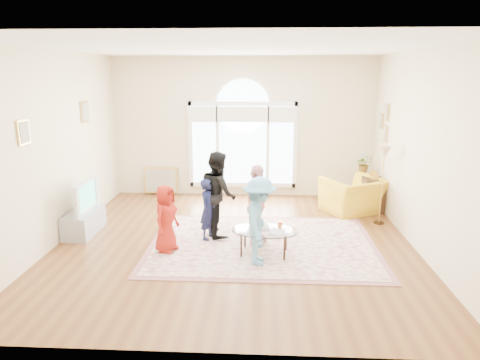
# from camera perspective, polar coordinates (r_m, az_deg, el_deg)

# --- Properties ---
(ground) EXTENTS (6.00, 6.00, 0.00)m
(ground) POSITION_cam_1_polar(r_m,az_deg,el_deg) (7.42, -0.72, -8.30)
(ground) COLOR brown
(ground) RESTS_ON ground
(room_shell) EXTENTS (6.00, 6.00, 6.00)m
(room_shell) POSITION_cam_1_polar(r_m,az_deg,el_deg) (9.77, 0.38, 6.69)
(room_shell) COLOR beige
(room_shell) RESTS_ON ground
(area_rug) EXTENTS (3.60, 2.60, 0.02)m
(area_rug) POSITION_cam_1_polar(r_m,az_deg,el_deg) (7.35, 3.02, -8.48)
(area_rug) COLOR beige
(area_rug) RESTS_ON ground
(rug_border) EXTENTS (3.80, 2.80, 0.01)m
(rug_border) POSITION_cam_1_polar(r_m,az_deg,el_deg) (7.35, 3.02, -8.50)
(rug_border) COLOR #965D5C
(rug_border) RESTS_ON ground
(tv_console) EXTENTS (0.45, 1.00, 0.42)m
(tv_console) POSITION_cam_1_polar(r_m,az_deg,el_deg) (8.26, -20.08, -5.28)
(tv_console) COLOR #9799A0
(tv_console) RESTS_ON ground
(television) EXTENTS (0.16, 0.97, 0.56)m
(television) POSITION_cam_1_polar(r_m,az_deg,el_deg) (8.11, -20.31, -2.01)
(television) COLOR black
(television) RESTS_ON tv_console
(coffee_table) EXTENTS (1.13, 0.80, 0.54)m
(coffee_table) POSITION_cam_1_polar(r_m,az_deg,el_deg) (6.81, 3.25, -6.82)
(coffee_table) COLOR silver
(coffee_table) RESTS_ON ground
(armchair) EXTENTS (1.44, 1.38, 0.73)m
(armchair) POSITION_cam_1_polar(r_m,az_deg,el_deg) (9.16, 14.84, -2.00)
(armchair) COLOR yellow
(armchair) RESTS_ON ground
(side_cabinet) EXTENTS (0.40, 0.50, 0.70)m
(side_cabinet) POSITION_cam_1_polar(r_m,az_deg,el_deg) (9.36, 17.29, -1.91)
(side_cabinet) COLOR black
(side_cabinet) RESTS_ON ground
(floor_lamp) EXTENTS (0.30, 0.30, 1.51)m
(floor_lamp) POSITION_cam_1_polar(r_m,az_deg,el_deg) (8.42, 18.67, 2.77)
(floor_lamp) COLOR black
(floor_lamp) RESTS_ON ground
(plant_pedestal) EXTENTS (0.20, 0.20, 0.70)m
(plant_pedestal) POSITION_cam_1_polar(r_m,az_deg,el_deg) (9.91, 16.01, -0.95)
(plant_pedestal) COLOR white
(plant_pedestal) RESTS_ON ground
(potted_plant) EXTENTS (0.38, 0.34, 0.38)m
(potted_plant) POSITION_cam_1_polar(r_m,az_deg,el_deg) (9.79, 16.22, 2.11)
(potted_plant) COLOR #33722D
(potted_plant) RESTS_ON plant_pedestal
(leaning_picture) EXTENTS (0.80, 0.14, 0.62)m
(leaning_picture) POSITION_cam_1_polar(r_m,az_deg,el_deg) (10.43, -10.40, -1.88)
(leaning_picture) COLOR tan
(leaning_picture) RESTS_ON ground
(child_red) EXTENTS (0.50, 0.62, 1.10)m
(child_red) POSITION_cam_1_polar(r_m,az_deg,el_deg) (6.96, -9.83, -5.05)
(child_red) COLOR #A31D12
(child_red) RESTS_ON area_rug
(child_navy) EXTENTS (0.37, 0.45, 1.06)m
(child_navy) POSITION_cam_1_polar(r_m,az_deg,el_deg) (7.38, -4.28, -3.90)
(child_navy) COLOR #131636
(child_navy) RESTS_ON area_rug
(child_black) EXTENTS (0.79, 0.88, 1.50)m
(child_black) POSITION_cam_1_polar(r_m,az_deg,el_deg) (7.51, -2.91, -1.83)
(child_black) COLOR black
(child_black) RESTS_ON area_rug
(child_pink) EXTENTS (0.54, 0.85, 1.35)m
(child_pink) POSITION_cam_1_polar(r_m,az_deg,el_deg) (7.14, 2.20, -3.30)
(child_pink) COLOR #EDA7AC
(child_pink) RESTS_ON area_rug
(child_blue) EXTENTS (0.52, 0.88, 1.34)m
(child_blue) POSITION_cam_1_polar(r_m,az_deg,el_deg) (6.38, 2.59, -5.50)
(child_blue) COLOR #63A6D3
(child_blue) RESTS_ON area_rug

